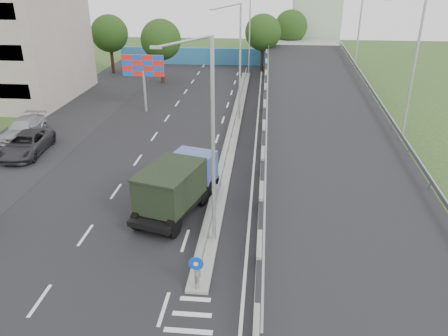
# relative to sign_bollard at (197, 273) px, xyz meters

# --- Properties ---
(ground) EXTENTS (160.00, 160.00, 0.00)m
(ground) POSITION_rel_sign_bollard_xyz_m (0.00, -2.17, -1.03)
(ground) COLOR #2D4C1E
(ground) RESTS_ON ground
(road_surface) EXTENTS (26.00, 90.00, 0.04)m
(road_surface) POSITION_rel_sign_bollard_xyz_m (-3.00, 17.83, -1.03)
(road_surface) COLOR black
(road_surface) RESTS_ON ground
(parking_strip) EXTENTS (8.00, 90.00, 0.05)m
(parking_strip) POSITION_rel_sign_bollard_xyz_m (-16.00, 17.83, -1.03)
(parking_strip) COLOR black
(parking_strip) RESTS_ON ground
(median) EXTENTS (1.00, 44.00, 0.20)m
(median) POSITION_rel_sign_bollard_xyz_m (0.00, 21.83, -0.93)
(median) COLOR gray
(median) RESTS_ON ground
(overpass_ramp) EXTENTS (10.00, 50.00, 3.50)m
(overpass_ramp) POSITION_rel_sign_bollard_xyz_m (7.50, 21.83, 0.72)
(overpass_ramp) COLOR gray
(overpass_ramp) RESTS_ON ground
(median_guardrail) EXTENTS (0.09, 44.00, 0.71)m
(median_guardrail) POSITION_rel_sign_bollard_xyz_m (0.00, 21.83, -0.28)
(median_guardrail) COLOR gray
(median_guardrail) RESTS_ON median
(sign_bollard) EXTENTS (0.64, 0.23, 1.67)m
(sign_bollard) POSITION_rel_sign_bollard_xyz_m (0.00, 0.00, 0.00)
(sign_bollard) COLOR black
(sign_bollard) RESTS_ON median
(lamp_post_near) EXTENTS (2.74, 0.18, 10.08)m
(lamp_post_near) POSITION_rel_sign_bollard_xyz_m (0.11, 3.83, 4.77)
(lamp_post_near) COLOR #B2B5B7
(lamp_post_near) RESTS_ON median
(lamp_post_mid) EXTENTS (2.74, 0.18, 10.08)m
(lamp_post_mid) POSITION_rel_sign_bollard_xyz_m (0.11, 23.83, 4.77)
(lamp_post_mid) COLOR #B2B5B7
(lamp_post_mid) RESTS_ON median
(lamp_post_far) EXTENTS (2.74, 0.18, 10.08)m
(lamp_post_far) POSITION_rel_sign_bollard_xyz_m (0.11, 43.83, 4.77)
(lamp_post_far) COLOR #B2B5B7
(lamp_post_far) RESTS_ON median
(blue_wall) EXTENTS (30.00, 0.50, 2.40)m
(blue_wall) POSITION_rel_sign_bollard_xyz_m (-4.00, 49.83, 0.17)
(blue_wall) COLOR teal
(blue_wall) RESTS_ON ground
(church) EXTENTS (7.00, 7.00, 13.80)m
(church) POSITION_rel_sign_bollard_xyz_m (10.00, 57.83, 4.28)
(church) COLOR #B2CCAD
(church) RESTS_ON ground
(billboard) EXTENTS (4.00, 0.24, 5.50)m
(billboard) POSITION_rel_sign_bollard_xyz_m (-9.00, 25.83, 3.15)
(billboard) COLOR #B2B5B7
(billboard) RESTS_ON ground
(tree_left_mid) EXTENTS (4.80, 4.80, 7.60)m
(tree_left_mid) POSITION_rel_sign_bollard_xyz_m (-10.00, 37.83, 4.14)
(tree_left_mid) COLOR black
(tree_left_mid) RESTS_ON ground
(tree_median_far) EXTENTS (4.80, 4.80, 7.60)m
(tree_median_far) POSITION_rel_sign_bollard_xyz_m (2.00, 45.83, 4.14)
(tree_median_far) COLOR black
(tree_median_far) RESTS_ON ground
(tree_left_far) EXTENTS (4.80, 4.80, 7.60)m
(tree_left_far) POSITION_rel_sign_bollard_xyz_m (-18.00, 42.83, 4.14)
(tree_left_far) COLOR black
(tree_left_far) RESTS_ON ground
(tree_ramp_far) EXTENTS (4.80, 4.80, 7.60)m
(tree_ramp_far) POSITION_rel_sign_bollard_xyz_m (6.00, 52.83, 4.14)
(tree_ramp_far) COLOR black
(tree_ramp_far) RESTS_ON ground
(dump_truck) EXTENTS (4.18, 7.14, 2.97)m
(dump_truck) POSITION_rel_sign_bollard_xyz_m (-2.15, 7.00, 0.61)
(dump_truck) COLOR black
(dump_truck) RESTS_ON ground
(parked_car_c) EXTENTS (3.11, 5.91, 1.58)m
(parked_car_c) POSITION_rel_sign_bollard_xyz_m (-15.12, 14.25, -0.24)
(parked_car_c) COLOR #2B2A2E
(parked_car_c) RESTS_ON ground
(parked_car_d) EXTENTS (2.41, 5.42, 1.54)m
(parked_car_d) POSITION_rel_sign_bollard_xyz_m (-17.22, 17.81, -0.26)
(parked_car_d) COLOR #9EA1A6
(parked_car_d) RESTS_ON ground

